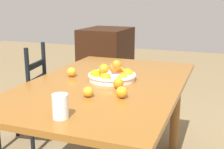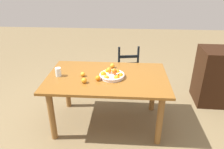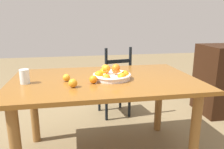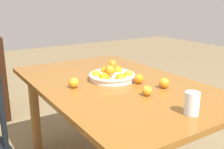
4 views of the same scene
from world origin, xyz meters
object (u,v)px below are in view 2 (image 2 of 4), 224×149
orange_loose_0 (98,78)px  orange_loose_3 (112,66)px  fruit_bowl (112,75)px  dining_table (107,84)px  orange_loose_1 (83,74)px  chair_near_window (127,72)px  cabinet (219,77)px  orange_loose_2 (84,81)px  drinking_glass (58,72)px

orange_loose_0 → orange_loose_3: 0.45m
fruit_bowl → orange_loose_3: fruit_bowl is taller
dining_table → orange_loose_1: orange_loose_1 is taller
fruit_bowl → orange_loose_3: size_ratio=4.97×
chair_near_window → fruit_bowl: 1.01m
fruit_bowl → orange_loose_0: (-0.18, -0.11, -0.00)m
cabinet → orange_loose_3: bearing=-164.9°
fruit_bowl → orange_loose_1: 0.40m
fruit_bowl → orange_loose_3: 0.31m
orange_loose_1 → fruit_bowl: bearing=0.1°
fruit_bowl → orange_loose_2: 0.39m
orange_loose_3 → drinking_glass: size_ratio=0.57×
orange_loose_0 → cabinet: bearing=23.7°
chair_near_window → orange_loose_2: (-0.55, -1.10, 0.38)m
fruit_bowl → orange_loose_1: fruit_bowl is taller
chair_near_window → orange_loose_0: chair_near_window is taller
orange_loose_1 → orange_loose_2: (0.05, -0.19, 0.00)m
orange_loose_0 → orange_loose_1: bearing=153.6°
fruit_bowl → orange_loose_2: size_ratio=4.93×
chair_near_window → orange_loose_3: (-0.22, -0.60, 0.38)m
drinking_glass → orange_loose_3: bearing=24.3°
chair_near_window → fruit_bowl: size_ratio=2.80×
dining_table → cabinet: cabinet is taller
orange_loose_2 → drinking_glass: size_ratio=0.57×
fruit_bowl → drinking_glass: size_ratio=2.83×
orange_loose_0 → orange_loose_3: bearing=69.0°
orange_loose_0 → orange_loose_3: (0.16, 0.42, 0.00)m
drinking_glass → orange_loose_0: bearing=-9.9°
fruit_bowl → orange_loose_1: size_ratio=5.45×
cabinet → fruit_bowl: cabinet is taller
chair_near_window → cabinet: size_ratio=1.00×
orange_loose_1 → orange_loose_2: orange_loose_2 is taller
orange_loose_2 → cabinet: bearing=23.8°
dining_table → fruit_bowl: size_ratio=4.84×
orange_loose_0 → orange_loose_1: size_ratio=1.09×
orange_loose_1 → orange_loose_3: orange_loose_3 is taller
cabinet → fruit_bowl: bearing=-155.7°
cabinet → orange_loose_0: (-1.94, -0.85, 0.33)m
dining_table → orange_loose_3: 0.33m
dining_table → orange_loose_3: size_ratio=24.04×
fruit_bowl → orange_loose_0: bearing=-147.9°
orange_loose_1 → orange_loose_2: 0.20m
dining_table → orange_loose_3: orange_loose_3 is taller
orange_loose_0 → orange_loose_3: same height
dining_table → orange_loose_2: (-0.28, -0.21, 0.15)m
chair_near_window → orange_loose_3: bearing=60.0°
orange_loose_0 → orange_loose_1: orange_loose_0 is taller
cabinet → orange_loose_0: cabinet is taller
orange_loose_1 → orange_loose_3: (0.38, 0.31, 0.00)m
orange_loose_2 → orange_loose_3: (0.33, 0.50, -0.00)m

